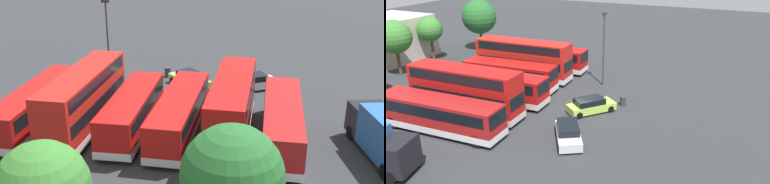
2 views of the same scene
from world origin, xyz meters
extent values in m
plane|color=#2D3033|center=(0.00, 0.00, 0.00)|extent=(140.00, 140.00, 0.00)
cube|color=#A51919|center=(-9.11, 9.05, 1.65)|extent=(2.96, 11.48, 2.60)
cube|color=silver|center=(-9.11, 9.05, 0.62)|extent=(3.01, 11.52, 0.55)
cube|color=black|center=(-9.11, 9.05, 2.25)|extent=(2.99, 10.68, 0.90)
cube|color=black|center=(-8.90, 3.32, 2.25)|extent=(2.25, 0.14, 1.10)
cylinder|color=black|center=(-7.83, 4.80, 0.55)|extent=(0.34, 1.11, 1.10)
cylinder|color=black|center=(-10.08, 4.71, 0.55)|extent=(0.34, 1.11, 1.10)
cylinder|color=black|center=(-8.14, 13.38, 0.55)|extent=(0.34, 1.11, 1.10)
cylinder|color=black|center=(-10.39, 13.30, 0.55)|extent=(0.34, 1.11, 1.10)
cube|color=#B71411|center=(-5.58, 9.22, 2.45)|extent=(2.78, 10.89, 4.20)
cube|color=silver|center=(-5.58, 9.22, 0.62)|extent=(2.82, 10.93, 0.55)
cube|color=black|center=(-5.58, 9.22, 2.25)|extent=(2.82, 10.09, 0.90)
cube|color=black|center=(-5.58, 9.22, 3.95)|extent=(2.82, 10.09, 0.90)
cube|color=black|center=(-5.46, 3.77, 2.25)|extent=(2.25, 0.11, 1.10)
cylinder|color=black|center=(-4.37, 5.22, 0.55)|extent=(0.32, 1.11, 1.10)
cylinder|color=black|center=(-6.62, 5.18, 0.55)|extent=(0.32, 1.11, 1.10)
cylinder|color=black|center=(-4.54, 13.26, 0.55)|extent=(0.32, 1.11, 1.10)
cylinder|color=black|center=(-6.79, 13.22, 0.55)|extent=(0.32, 1.11, 1.10)
cube|color=#B71411|center=(-1.75, 9.03, 1.65)|extent=(2.80, 11.31, 2.60)
cube|color=silver|center=(-1.75, 9.03, 0.62)|extent=(2.84, 11.35, 0.55)
cube|color=black|center=(-1.75, 9.03, 2.25)|extent=(2.84, 10.52, 0.90)
cube|color=black|center=(-1.62, 3.37, 2.25)|extent=(2.25, 0.11, 1.10)
cylinder|color=black|center=(-0.53, 4.82, 0.55)|extent=(0.32, 1.11, 1.10)
cylinder|color=black|center=(-2.78, 4.77, 0.55)|extent=(0.32, 1.11, 1.10)
cylinder|color=black|center=(-0.72, 13.28, 0.55)|extent=(0.32, 1.11, 1.10)
cylinder|color=black|center=(-2.96, 13.23, 0.55)|extent=(0.32, 1.11, 1.10)
cube|color=#B71411|center=(1.74, 9.41, 1.65)|extent=(3.15, 10.41, 2.60)
cube|color=silver|center=(1.74, 9.41, 0.62)|extent=(3.20, 10.45, 0.55)
cube|color=black|center=(1.74, 9.41, 2.25)|extent=(3.17, 9.62, 0.90)
cube|color=black|center=(2.04, 4.25, 2.25)|extent=(2.25, 0.19, 1.10)
cylinder|color=black|center=(3.08, 5.74, 0.55)|extent=(0.36, 1.12, 1.10)
cylinder|color=black|center=(0.84, 5.61, 0.55)|extent=(0.36, 1.12, 1.10)
cylinder|color=black|center=(2.64, 13.21, 0.55)|extent=(0.36, 1.12, 1.10)
cylinder|color=black|center=(0.39, 13.07, 0.55)|extent=(0.36, 1.12, 1.10)
cube|color=red|center=(5.27, 9.83, 2.45)|extent=(2.89, 11.37, 4.20)
cube|color=silver|center=(5.27, 9.83, 0.62)|extent=(2.93, 11.41, 0.55)
cube|color=black|center=(5.27, 9.83, 2.25)|extent=(2.92, 10.57, 0.90)
cube|color=black|center=(5.27, 9.83, 3.95)|extent=(2.92, 10.57, 0.90)
cube|color=black|center=(5.44, 4.16, 2.25)|extent=(2.25, 0.13, 1.10)
cylinder|color=black|center=(6.52, 5.62, 0.55)|extent=(0.33, 1.11, 1.10)
cylinder|color=black|center=(4.27, 5.55, 0.55)|extent=(0.33, 1.11, 1.10)
cylinder|color=black|center=(6.26, 14.12, 0.55)|extent=(0.33, 1.11, 1.10)
cylinder|color=black|center=(4.01, 14.05, 0.55)|extent=(0.33, 1.11, 1.10)
cube|color=#B71411|center=(9.24, 9.68, 1.65)|extent=(2.92, 11.58, 2.60)
cube|color=silver|center=(9.24, 9.68, 0.62)|extent=(2.96, 11.62, 0.55)
cube|color=black|center=(9.24, 9.68, 2.25)|extent=(2.95, 10.78, 0.90)
cube|color=black|center=(9.43, 3.90, 2.25)|extent=(2.25, 0.13, 1.10)
cylinder|color=black|center=(10.51, 5.37, 0.55)|extent=(0.33, 1.11, 1.10)
cylinder|color=black|center=(8.26, 5.30, 0.55)|extent=(0.33, 1.11, 1.10)
cylinder|color=black|center=(10.23, 14.07, 0.55)|extent=(0.33, 1.11, 1.10)
cylinder|color=black|center=(7.98, 14.00, 0.55)|extent=(0.33, 1.11, 1.10)
cube|color=black|center=(-15.08, 7.08, 1.50)|extent=(2.94, 2.59, 2.20)
cylinder|color=black|center=(-13.99, 7.38, 0.50)|extent=(0.53, 1.04, 1.00)
cylinder|color=black|center=(-16.17, 6.78, 0.50)|extent=(0.53, 1.04, 1.00)
cube|color=#A5D14C|center=(-0.36, -0.95, 0.53)|extent=(4.56, 4.26, 0.70)
cube|color=black|center=(-0.52, -0.82, 1.15)|extent=(3.10, 2.98, 0.55)
cylinder|color=black|center=(1.40, -1.39, 0.32)|extent=(0.63, 0.58, 0.64)
cylinder|color=black|center=(0.36, -2.61, 0.32)|extent=(0.63, 0.58, 0.64)
cylinder|color=black|center=(-1.09, 0.72, 0.32)|extent=(0.63, 0.58, 0.64)
cylinder|color=black|center=(-2.12, -0.50, 0.32)|extent=(0.63, 0.58, 0.64)
cube|color=silver|center=(-6.28, -1.37, 0.53)|extent=(4.70, 3.81, 0.70)
cube|color=black|center=(-6.10, -1.27, 1.15)|extent=(3.11, 2.77, 0.55)
cylinder|color=black|center=(-7.24, -2.89, 0.32)|extent=(0.66, 0.52, 0.64)
cylinder|color=black|center=(-8.06, -1.51, 0.32)|extent=(0.66, 0.52, 0.64)
cylinder|color=black|center=(-4.49, -1.23, 0.32)|extent=(0.66, 0.52, 0.64)
cylinder|color=black|center=(-5.31, 0.14, 0.32)|extent=(0.66, 0.52, 0.64)
cylinder|color=#38383D|center=(6.92, 0.61, 3.93)|extent=(0.16, 0.16, 7.86)
cube|color=#262628|center=(6.92, 0.61, 8.01)|extent=(0.70, 0.30, 0.24)
cylinder|color=#333338|center=(2.36, -3.20, 0.47)|extent=(0.60, 0.60, 0.95)
cylinder|color=#4C3823|center=(14.11, 22.89, 1.60)|extent=(0.36, 0.36, 3.21)
sphere|color=#236028|center=(14.11, 22.89, 4.97)|extent=(5.02, 5.02, 5.02)
cylinder|color=#4C3823|center=(6.86, 25.47, 1.54)|extent=(0.36, 0.36, 3.09)
sphere|color=#387A2D|center=(6.86, 25.47, 4.26)|extent=(3.34, 3.34, 3.34)
cylinder|color=#4C3823|center=(0.34, 24.41, 1.64)|extent=(0.36, 0.36, 3.28)
sphere|color=#387A2D|center=(0.34, 24.41, 4.68)|extent=(4.00, 4.00, 4.00)
camera|label=1|loc=(-8.95, 38.95, 15.10)|focal=43.16mm
camera|label=2|loc=(-29.45, -12.56, 14.40)|focal=34.14mm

